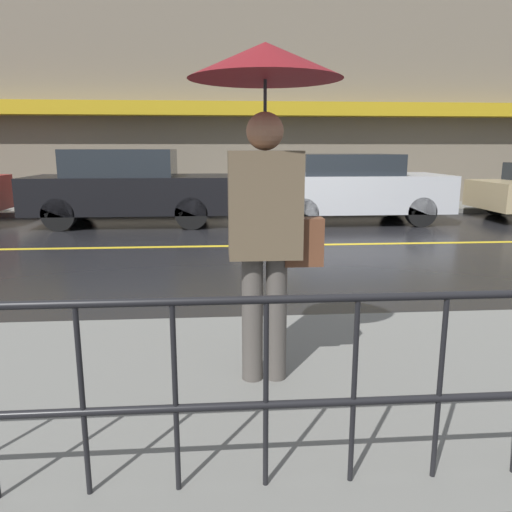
% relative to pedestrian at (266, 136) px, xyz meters
% --- Properties ---
extents(ground_plane, '(80.00, 80.00, 0.00)m').
position_rel_pedestrian_xyz_m(ground_plane, '(1.45, 5.13, -1.67)').
color(ground_plane, black).
extents(sidewalk_near, '(28.00, 2.54, 0.11)m').
position_rel_pedestrian_xyz_m(sidewalk_near, '(1.45, -0.04, -1.61)').
color(sidewalk_near, slate).
rests_on(sidewalk_near, ground_plane).
extents(sidewalk_far, '(28.00, 1.70, 0.11)m').
position_rel_pedestrian_xyz_m(sidewalk_far, '(1.45, 9.88, -1.61)').
color(sidewalk_far, slate).
rests_on(sidewalk_far, ground_plane).
extents(lane_marking, '(25.20, 0.12, 0.01)m').
position_rel_pedestrian_xyz_m(lane_marking, '(1.45, 5.13, -1.66)').
color(lane_marking, gold).
rests_on(lane_marking, ground_plane).
extents(building_storefront, '(28.00, 0.85, 6.49)m').
position_rel_pedestrian_xyz_m(building_storefront, '(1.45, 10.85, 1.54)').
color(building_storefront, '#706656').
rests_on(building_storefront, ground_plane).
extents(pedestrian, '(0.91, 0.91, 2.07)m').
position_rel_pedestrian_xyz_m(pedestrian, '(0.00, 0.00, 0.00)').
color(pedestrian, '#4C4742').
rests_on(pedestrian, sidewalk_near).
extents(car_black, '(4.17, 1.79, 1.57)m').
position_rel_pedestrian_xyz_m(car_black, '(-2.16, 7.75, -0.87)').
color(car_black, black).
rests_on(car_black, ground_plane).
extents(car_silver, '(3.97, 1.86, 1.47)m').
position_rel_pedestrian_xyz_m(car_silver, '(2.63, 7.75, -0.91)').
color(car_silver, '#B2B5BA').
rests_on(car_silver, ground_plane).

